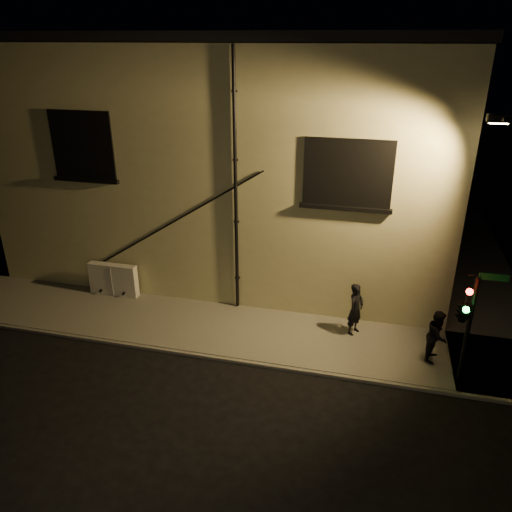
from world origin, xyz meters
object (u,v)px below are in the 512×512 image
(utility_cabinet, at_px, (113,279))
(pedestrian_b, at_px, (437,336))
(pedestrian_a, at_px, (356,309))
(traffic_signal, at_px, (464,310))

(utility_cabinet, bearing_deg, pedestrian_b, -7.04)
(pedestrian_b, bearing_deg, pedestrian_a, 87.45)
(pedestrian_a, distance_m, pedestrian_b, 2.48)
(pedestrian_a, relative_size, traffic_signal, 0.53)
(traffic_signal, bearing_deg, utility_cabinet, 168.94)
(pedestrian_b, height_order, traffic_signal, traffic_signal)
(utility_cabinet, xyz_separation_m, traffic_signal, (11.26, -2.20, 1.54))
(pedestrian_a, relative_size, pedestrian_b, 1.09)
(pedestrian_a, bearing_deg, traffic_signal, -92.88)
(utility_cabinet, relative_size, traffic_signal, 0.56)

